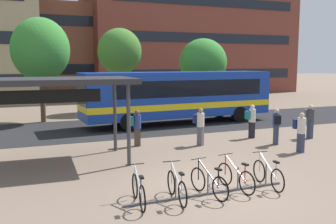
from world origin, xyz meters
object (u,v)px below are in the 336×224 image
(parked_bicycle_black_2, at_px, (209,183))
(parked_bicycle_silver_0, at_px, (138,191))
(transit_shelter, at_px, (43,84))
(commuter_grey_pack_3, at_px, (310,119))
(commuter_teal_pack_1, at_px, (251,119))
(street_tree_0, at_px, (203,62))
(parked_bicycle_silver_4, at_px, (268,175))
(parked_bicycle_silver_1, at_px, (177,187))
(commuter_navy_pack_0, at_px, (301,130))
(commuter_black_pack_5, at_px, (276,124))
(commuter_teal_pack_4, at_px, (136,125))
(parked_bicycle_red_3, at_px, (236,177))
(street_tree_1, at_px, (120,52))
(commuter_navy_pack_2, at_px, (200,124))
(street_tree_3, at_px, (41,50))
(city_bus, at_px, (178,95))

(parked_bicycle_black_2, bearing_deg, parked_bicycle_silver_0, 77.15)
(transit_shelter, relative_size, commuter_grey_pack_3, 3.91)
(commuter_teal_pack_1, height_order, street_tree_0, street_tree_0)
(parked_bicycle_silver_0, height_order, parked_bicycle_silver_4, same)
(parked_bicycle_silver_1, relative_size, commuter_navy_pack_0, 1.01)
(parked_bicycle_silver_1, relative_size, street_tree_0, 0.30)
(parked_bicycle_black_2, distance_m, commuter_teal_pack_1, 8.81)
(transit_shelter, relative_size, street_tree_0, 1.17)
(parked_bicycle_black_2, xyz_separation_m, commuter_black_pack_5, (6.06, 4.82, 0.58))
(transit_shelter, height_order, commuter_teal_pack_4, transit_shelter)
(parked_bicycle_red_3, xyz_separation_m, transit_shelter, (-4.98, 5.07, 2.61))
(parked_bicycle_silver_0, relative_size, parked_bicycle_silver_1, 1.00)
(parked_bicycle_red_3, height_order, transit_shelter, transit_shelter)
(parked_bicycle_silver_0, relative_size, street_tree_1, 0.27)
(parked_bicycle_red_3, relative_size, parked_bicycle_silver_4, 1.00)
(commuter_teal_pack_1, bearing_deg, commuter_navy_pack_2, -162.92)
(commuter_teal_pack_4, height_order, street_tree_0, street_tree_0)
(street_tree_0, bearing_deg, parked_bicycle_red_3, -114.20)
(commuter_navy_pack_2, height_order, commuter_teal_pack_4, commuter_navy_pack_2)
(commuter_navy_pack_0, bearing_deg, street_tree_3, -151.26)
(parked_bicycle_silver_0, relative_size, commuter_grey_pack_3, 1.01)
(transit_shelter, height_order, street_tree_3, street_tree_3)
(street_tree_0, bearing_deg, commuter_navy_pack_2, -117.62)
(parked_bicycle_red_3, xyz_separation_m, commuter_teal_pack_4, (-0.97, 6.76, 0.57))
(parked_bicycle_silver_1, height_order, transit_shelter, transit_shelter)
(parked_bicycle_red_3, bearing_deg, commuter_navy_pack_0, -66.22)
(parked_bicycle_silver_1, relative_size, parked_bicycle_black_2, 1.01)
(commuter_teal_pack_1, xyz_separation_m, street_tree_3, (-9.34, 9.32, 3.59))
(city_bus, relative_size, commuter_navy_pack_2, 7.07)
(city_bus, height_order, parked_bicycle_red_3, city_bus)
(transit_shelter, relative_size, street_tree_3, 1.01)
(street_tree_3, bearing_deg, parked_bicycle_black_2, -77.67)
(parked_bicycle_silver_4, xyz_separation_m, commuter_black_pack_5, (4.02, 4.80, 0.58))
(parked_bicycle_silver_1, height_order, commuter_teal_pack_1, commuter_teal_pack_1)
(commuter_teal_pack_1, relative_size, commuter_navy_pack_2, 0.98)
(commuter_teal_pack_1, xyz_separation_m, commuter_navy_pack_2, (-3.15, -0.56, 0.02))
(city_bus, distance_m, commuter_teal_pack_4, 6.79)
(parked_bicycle_silver_1, height_order, commuter_grey_pack_3, commuter_grey_pack_3)
(parked_bicycle_silver_4, distance_m, commuter_navy_pack_0, 5.14)
(commuter_grey_pack_3, bearing_deg, commuter_navy_pack_2, -91.54)
(commuter_teal_pack_1, bearing_deg, parked_bicycle_black_2, -124.96)
(parked_bicycle_silver_4, relative_size, street_tree_0, 0.30)
(street_tree_1, distance_m, street_tree_3, 6.71)
(commuter_navy_pack_0, distance_m, commuter_grey_pack_3, 3.34)
(parked_bicycle_silver_4, distance_m, commuter_black_pack_5, 6.29)
(parked_bicycle_silver_4, bearing_deg, transit_shelter, 54.19)
(street_tree_0, bearing_deg, commuter_teal_pack_4, -129.32)
(parked_bicycle_black_2, bearing_deg, street_tree_0, -36.56)
(commuter_teal_pack_1, bearing_deg, commuter_grey_pack_3, -15.95)
(commuter_teal_pack_4, xyz_separation_m, street_tree_3, (-3.46, 8.94, 3.60))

